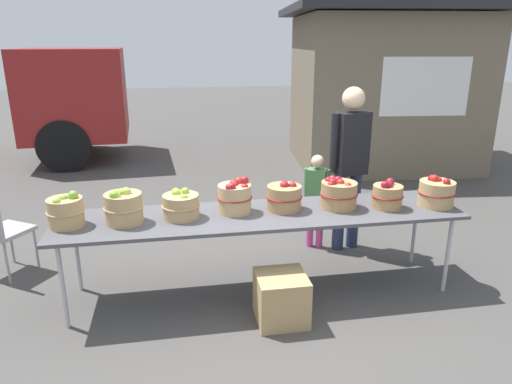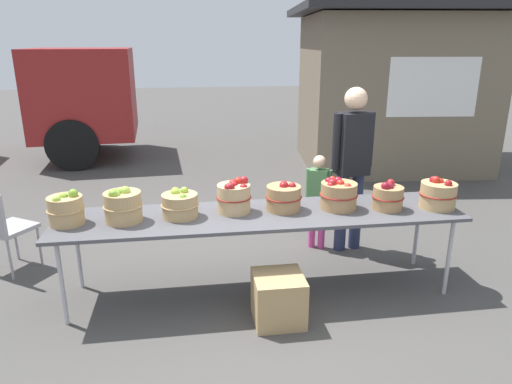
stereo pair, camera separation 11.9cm
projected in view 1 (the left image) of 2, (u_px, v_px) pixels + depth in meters
The scene contains 14 objects.
ground_plane at pixel (262, 290), 4.29m from camera, with size 40.00×40.00×0.00m, color #474442.
market_table at pixel (262, 217), 4.07m from camera, with size 3.50×0.76×0.75m.
apple_basket_green_0 at pixel (66, 211), 3.74m from camera, with size 0.30×0.30×0.29m.
apple_basket_green_1 at pixel (123, 207), 3.81m from camera, with size 0.32×0.32×0.30m.
apple_basket_green_2 at pixel (181, 205), 3.93m from camera, with size 0.32×0.32×0.25m.
apple_basket_red_0 at pixel (235, 197), 4.05m from camera, with size 0.31×0.31×0.30m.
apple_basket_red_1 at pixel (284, 197), 4.12m from camera, with size 0.32×0.32×0.27m.
apple_basket_red_2 at pixel (338, 194), 4.16m from camera, with size 0.34×0.34×0.28m.
apple_basket_red_3 at pixel (387, 195), 4.16m from camera, with size 0.28×0.28×0.26m.
apple_basket_red_4 at pixel (436, 193), 4.21m from camera, with size 0.33×0.33×0.28m.
vendor_adult at pixel (350, 157), 4.86m from camera, with size 0.46×0.28×1.74m.
child_customer at pixel (316, 194), 5.01m from camera, with size 0.25×0.21×1.04m.
food_kiosk at pixel (384, 87), 8.38m from camera, with size 3.78×3.25×2.74m.
produce_crate at pixel (281, 298), 3.77m from camera, with size 0.40×0.40×0.40m, color tan.
Camera 1 is at (-0.71, -3.73, 2.18)m, focal length 32.82 mm.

